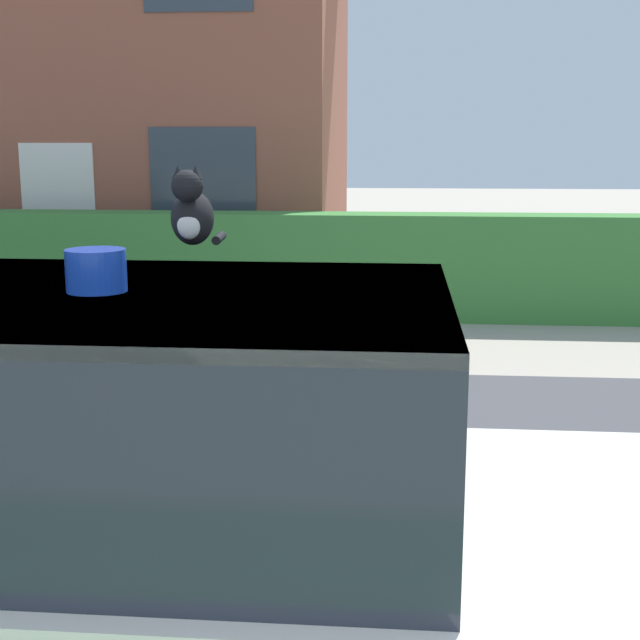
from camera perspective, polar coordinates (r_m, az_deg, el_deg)
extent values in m
cube|color=#424247|center=(5.12, 5.07, -13.31)|extent=(28.00, 6.80, 0.01)
cube|color=#3D7F38|center=(10.86, 1.23, 3.49)|extent=(14.82, 0.61, 1.27)
cylinder|color=black|center=(3.96, 13.78, -16.32)|extent=(0.63, 0.20, 0.63)
cube|color=silver|center=(3.22, -8.20, -17.77)|extent=(4.15, 1.68, 0.79)
cube|color=#232833|center=(3.01, -13.75, -4.75)|extent=(2.25, 1.50, 0.70)
cube|color=silver|center=(2.94, -14.05, 1.40)|extent=(2.25, 1.50, 0.04)
cube|color=navy|center=(3.93, -5.42, -11.15)|extent=(3.93, 0.03, 0.07)
cylinder|color=blue|center=(2.92, -14.13, 3.10)|extent=(0.19, 0.19, 0.14)
ellipsoid|color=black|center=(2.96, -8.16, 6.48)|extent=(0.15, 0.21, 0.18)
ellipsoid|color=white|center=(2.89, -8.39, 6.08)|extent=(0.08, 0.06, 0.10)
sphere|color=black|center=(2.87, -8.49, 8.48)|extent=(0.10, 0.10, 0.10)
cone|color=black|center=(2.87, -9.08, 9.34)|extent=(0.04, 0.04, 0.04)
cone|color=black|center=(2.86, -7.96, 9.36)|extent=(0.04, 0.04, 0.04)
cylinder|color=black|center=(3.03, -6.47, 5.24)|extent=(0.04, 0.17, 0.03)
cube|color=#93513D|center=(15.25, -12.47, 14.28)|extent=(6.96, 5.93, 5.91)
cube|color=white|center=(12.48, -16.32, 6.00)|extent=(1.00, 0.02, 2.10)
cube|color=#333D47|center=(11.88, -7.51, 9.02)|extent=(1.40, 0.02, 1.30)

